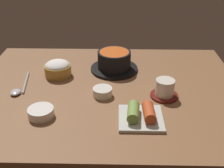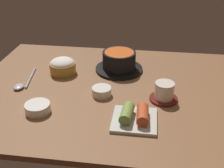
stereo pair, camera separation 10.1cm
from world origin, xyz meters
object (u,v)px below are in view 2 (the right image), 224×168
(rice_bowl, at_px, (63,66))
(side_bowl_near, at_px, (38,107))
(banchan_cup_center, at_px, (102,91))
(stone_pot, at_px, (119,62))
(tea_cup_with_saucer, at_px, (164,92))
(kimchi_plate, at_px, (135,117))
(spoon, at_px, (23,84))

(rice_bowl, bearing_deg, side_bowl_near, -90.18)
(banchan_cup_center, bearing_deg, stone_pot, 79.64)
(side_bowl_near, bearing_deg, tea_cup_with_saucer, 17.50)
(tea_cup_with_saucer, bearing_deg, rice_bowl, 158.95)
(rice_bowl, height_order, side_bowl_near, rice_bowl)
(banchan_cup_center, distance_m, kimchi_plate, 0.19)
(tea_cup_with_saucer, distance_m, spoon, 0.52)
(kimchi_plate, height_order, side_bowl_near, kimchi_plate)
(spoon, bearing_deg, kimchi_plate, -21.59)
(side_bowl_near, xyz_separation_m, spoon, (-0.12, 0.16, -0.01))
(stone_pot, xyz_separation_m, side_bowl_near, (-0.22, -0.33, -0.02))
(spoon, bearing_deg, banchan_cup_center, -5.71)
(banchan_cup_center, distance_m, side_bowl_near, 0.23)
(tea_cup_with_saucer, xyz_separation_m, kimchi_plate, (-0.09, -0.14, -0.01))
(banchan_cup_center, height_order, side_bowl_near, same)
(kimchi_plate, bearing_deg, banchan_cup_center, 131.84)
(side_bowl_near, bearing_deg, banchan_cup_center, 34.83)
(kimchi_plate, bearing_deg, spoon, 158.41)
(rice_bowl, distance_m, spoon, 0.17)
(tea_cup_with_saucer, relative_size, banchan_cup_center, 1.42)
(kimchi_plate, height_order, spoon, kimchi_plate)
(banchan_cup_center, xyz_separation_m, kimchi_plate, (0.12, -0.14, 0.00))
(rice_bowl, xyz_separation_m, kimchi_plate, (0.31, -0.29, -0.01))
(stone_pot, xyz_separation_m, kimchi_plate, (0.09, -0.34, -0.02))
(stone_pot, relative_size, kimchi_plate, 1.43)
(rice_bowl, xyz_separation_m, banchan_cup_center, (0.18, -0.15, -0.01))
(stone_pot, height_order, spoon, stone_pot)
(banchan_cup_center, height_order, spoon, banchan_cup_center)
(stone_pot, bearing_deg, rice_bowl, -166.30)
(stone_pot, xyz_separation_m, banchan_cup_center, (-0.04, -0.20, -0.02))
(stone_pot, height_order, banchan_cup_center, stone_pot)
(stone_pot, height_order, side_bowl_near, stone_pot)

